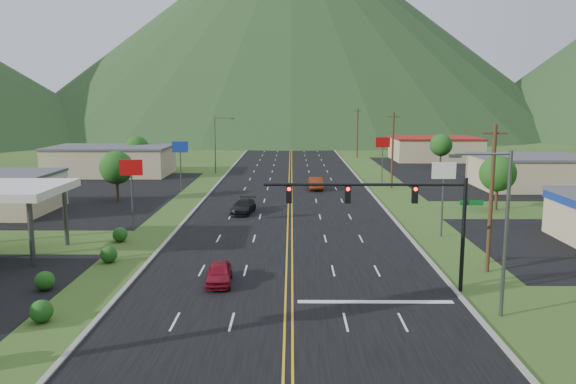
{
  "coord_description": "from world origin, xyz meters",
  "views": [
    {
      "loc": [
        0.14,
        -18.97,
        11.55
      ],
      "look_at": [
        -0.12,
        24.04,
        4.5
      ],
      "focal_mm": 35.0,
      "sensor_mm": 36.0,
      "label": 1
    }
  ],
  "objects_px": {
    "car_red_far": "(315,183)",
    "streetlight_east": "(501,223)",
    "streetlight_west": "(217,141)",
    "car_dark_mid": "(243,207)",
    "traffic_signal": "(397,206)",
    "car_red_near": "(219,274)"
  },
  "relations": [
    {
      "from": "traffic_signal",
      "to": "streetlight_west",
      "type": "distance_m",
      "value": 58.88
    },
    {
      "from": "streetlight_west",
      "to": "car_dark_mid",
      "type": "bearing_deg",
      "value": -78.0
    },
    {
      "from": "car_red_near",
      "to": "car_dark_mid",
      "type": "height_order",
      "value": "car_dark_mid"
    },
    {
      "from": "traffic_signal",
      "to": "streetlight_east",
      "type": "xyz_separation_m",
      "value": [
        4.7,
        -4.0,
        -0.15
      ]
    },
    {
      "from": "car_red_near",
      "to": "car_red_far",
      "type": "xyz_separation_m",
      "value": [
        7.73,
        38.31,
        0.14
      ]
    },
    {
      "from": "streetlight_west",
      "to": "streetlight_east",
      "type": "bearing_deg",
      "value": -69.14
    },
    {
      "from": "streetlight_west",
      "to": "car_dark_mid",
      "type": "relative_size",
      "value": 1.85
    },
    {
      "from": "car_dark_mid",
      "to": "streetlight_west",
      "type": "bearing_deg",
      "value": 110.07
    },
    {
      "from": "car_dark_mid",
      "to": "car_red_far",
      "type": "relative_size",
      "value": 0.99
    },
    {
      "from": "car_dark_mid",
      "to": "traffic_signal",
      "type": "bearing_deg",
      "value": -56.46
    },
    {
      "from": "car_red_near",
      "to": "car_red_far",
      "type": "bearing_deg",
      "value": 74.99
    },
    {
      "from": "car_red_far",
      "to": "streetlight_east",
      "type": "bearing_deg",
      "value": 98.07
    },
    {
      "from": "traffic_signal",
      "to": "car_dark_mid",
      "type": "distance_m",
      "value": 26.67
    },
    {
      "from": "streetlight_east",
      "to": "car_red_near",
      "type": "bearing_deg",
      "value": 161.38
    },
    {
      "from": "streetlight_west",
      "to": "car_dark_mid",
      "type": "distance_m",
      "value": 33.31
    },
    {
      "from": "traffic_signal",
      "to": "streetlight_east",
      "type": "distance_m",
      "value": 6.17
    },
    {
      "from": "car_dark_mid",
      "to": "car_red_far",
      "type": "distance_m",
      "value": 17.81
    },
    {
      "from": "streetlight_east",
      "to": "car_red_far",
      "type": "relative_size",
      "value": 1.84
    },
    {
      "from": "streetlight_east",
      "to": "car_red_near",
      "type": "xyz_separation_m",
      "value": [
        -15.62,
        5.26,
        -4.51
      ]
    },
    {
      "from": "traffic_signal",
      "to": "car_red_far",
      "type": "relative_size",
      "value": 2.68
    },
    {
      "from": "traffic_signal",
      "to": "car_red_far",
      "type": "height_order",
      "value": "traffic_signal"
    },
    {
      "from": "streetlight_east",
      "to": "car_red_near",
      "type": "distance_m",
      "value": 17.09
    }
  ]
}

